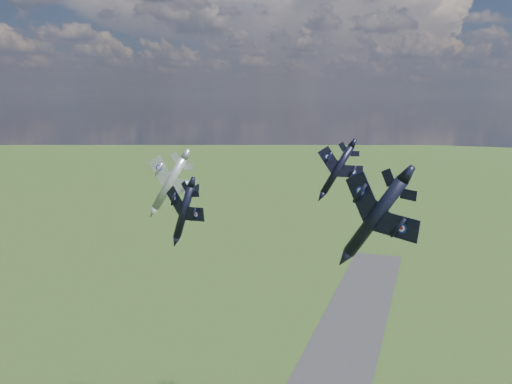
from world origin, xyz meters
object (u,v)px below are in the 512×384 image
(jet_right_navy, at_px, (375,218))
(jet_left_silver, at_px, (169,183))
(jet_lead_navy, at_px, (184,212))
(jet_high_navy, at_px, (337,170))

(jet_right_navy, height_order, jet_left_silver, jet_right_navy)
(jet_lead_navy, bearing_deg, jet_right_navy, -7.83)
(jet_lead_navy, height_order, jet_left_silver, jet_left_silver)
(jet_left_silver, bearing_deg, jet_lead_navy, -57.82)
(jet_high_navy, bearing_deg, jet_right_navy, -83.02)
(jet_lead_navy, distance_m, jet_right_navy, 35.38)
(jet_lead_navy, relative_size, jet_high_navy, 0.94)
(jet_lead_navy, height_order, jet_right_navy, jet_right_navy)
(jet_high_navy, bearing_deg, jet_lead_navy, -138.12)
(jet_high_navy, height_order, jet_left_silver, jet_high_navy)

